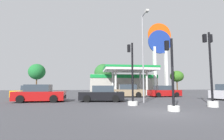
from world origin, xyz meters
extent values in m
plane|color=#47474C|center=(0.00, 0.00, 0.00)|extent=(90.00, 90.00, 0.00)
cube|color=#ADA89E|center=(2.16, 23.30, 1.72)|extent=(12.31, 6.50, 3.44)
cube|color=#148C38|center=(2.16, 20.00, 3.09)|extent=(12.31, 0.12, 0.60)
cube|color=white|center=(2.16, 16.80, 3.89)|extent=(7.90, 5.91, 0.35)
cube|color=#148C38|center=(2.16, 16.80, 4.22)|extent=(8.00, 6.01, 0.30)
cylinder|color=silver|center=(-0.21, 15.17, 1.86)|extent=(0.32, 0.32, 3.72)
cylinder|color=silver|center=(4.53, 15.17, 1.86)|extent=(0.32, 0.32, 3.72)
cylinder|color=silver|center=(-0.21, 18.42, 1.86)|extent=(0.32, 0.32, 3.72)
cylinder|color=silver|center=(4.53, 18.42, 1.86)|extent=(0.32, 0.32, 3.72)
cube|color=#4C4C51|center=(2.16, 16.80, 0.55)|extent=(0.90, 0.60, 1.10)
cube|color=white|center=(7.25, 18.80, 4.15)|extent=(0.40, 0.56, 8.29)
cube|color=white|center=(9.35, 18.80, 4.15)|extent=(0.40, 0.56, 8.29)
cylinder|color=navy|center=(8.30, 18.80, 9.25)|extent=(4.26, 0.22, 4.26)
cylinder|color=#EA4C0C|center=(8.30, 18.82, 10.53)|extent=(4.26, 0.22, 4.26)
cube|color=white|center=(8.30, 18.86, 9.89)|extent=(3.92, 0.08, 0.77)
cylinder|color=black|center=(6.72, 12.44, 0.30)|extent=(0.62, 0.25, 0.61)
cylinder|color=black|center=(6.84, 10.81, 0.30)|extent=(0.62, 0.25, 0.61)
cylinder|color=black|center=(4.25, 12.26, 0.30)|extent=(0.62, 0.25, 0.61)
cylinder|color=black|center=(4.37, 10.63, 0.30)|extent=(0.62, 0.25, 0.61)
cube|color=#A51111|center=(5.54, 11.54, 0.50)|extent=(4.09, 1.95, 0.72)
cube|color=#2D3842|center=(5.40, 11.52, 1.13)|extent=(2.00, 1.61, 0.61)
cube|color=black|center=(7.49, 11.68, 0.40)|extent=(0.23, 1.59, 0.23)
cylinder|color=black|center=(-11.82, 10.33, 0.30)|extent=(0.64, 0.33, 0.61)
cylinder|color=black|center=(-11.48, 11.94, 0.30)|extent=(0.64, 0.33, 0.61)
cylinder|color=black|center=(-9.39, 9.82, 0.30)|extent=(0.64, 0.33, 0.61)
cylinder|color=black|center=(-9.06, 11.43, 0.30)|extent=(0.64, 0.33, 0.61)
cube|color=orange|center=(-10.44, 10.88, 0.50)|extent=(4.26, 2.46, 0.72)
cube|color=#2D3842|center=(-10.30, 10.85, 1.13)|extent=(2.17, 1.85, 0.61)
cube|color=black|center=(-12.36, 11.28, 0.40)|extent=(0.44, 1.58, 0.23)
cylinder|color=black|center=(-6.91, 7.53, 0.32)|extent=(0.65, 0.24, 0.65)
cylinder|color=black|center=(-6.87, 5.80, 0.32)|extent=(0.65, 0.24, 0.65)
cylinder|color=black|center=(-9.54, 7.47, 0.32)|extent=(0.65, 0.24, 0.65)
cylinder|color=black|center=(-9.50, 5.73, 0.32)|extent=(0.65, 0.24, 0.65)
cube|color=#A51111|center=(-8.20, 6.63, 0.53)|extent=(4.28, 1.88, 0.77)
cube|color=#2D3842|center=(-8.36, 6.63, 1.20)|extent=(2.06, 1.62, 0.65)
cube|color=black|center=(-6.13, 6.69, 0.42)|extent=(0.16, 1.69, 0.24)
cylinder|color=black|center=(-0.81, 10.91, 0.33)|extent=(0.69, 0.29, 0.67)
cylinder|color=black|center=(-0.63, 12.69, 0.33)|extent=(0.69, 0.29, 0.67)
cylinder|color=black|center=(1.89, 10.64, 0.33)|extent=(0.69, 0.29, 0.67)
cylinder|color=black|center=(2.06, 12.42, 0.33)|extent=(0.69, 0.29, 0.67)
cube|color=#8C7556|center=(0.63, 11.66, 0.55)|extent=(4.53, 2.25, 0.79)
cube|color=#2D3842|center=(0.78, 11.65, 1.24)|extent=(2.23, 1.82, 0.67)
cube|color=black|center=(-1.51, 11.87, 0.44)|extent=(0.29, 1.74, 0.25)
cylinder|color=black|center=(-4.09, 5.76, 0.30)|extent=(0.63, 0.28, 0.61)
cylinder|color=black|center=(-3.89, 7.38, 0.30)|extent=(0.63, 0.28, 0.61)
cylinder|color=black|center=(-1.64, 5.45, 0.30)|extent=(0.63, 0.28, 0.61)
cylinder|color=black|center=(-1.44, 7.07, 0.30)|extent=(0.63, 0.28, 0.61)
cube|color=black|center=(-2.76, 6.41, 0.50)|extent=(4.16, 2.15, 0.72)
cube|color=#2D3842|center=(-2.62, 6.39, 1.13)|extent=(2.07, 1.71, 0.61)
cube|color=black|center=(-4.71, 6.66, 0.40)|extent=(0.31, 1.59, 0.23)
cylinder|color=black|center=(9.01, 7.24, 0.34)|extent=(0.71, 0.42, 0.67)
cylinder|color=silver|center=(0.92, 0.28, 0.15)|extent=(0.67, 0.67, 0.29)
cylinder|color=black|center=(0.92, 0.28, 2.23)|extent=(0.14, 0.14, 3.88)
cube|color=black|center=(0.70, 0.44, 3.79)|extent=(0.21, 0.20, 0.57)
sphere|color=red|center=(0.70, 0.56, 3.97)|extent=(0.15, 0.15, 0.15)
sphere|color=#D89E0C|center=(0.70, 0.56, 3.79)|extent=(0.15, 0.15, 0.15)
sphere|color=green|center=(0.70, 0.56, 3.61)|extent=(0.15, 0.15, 0.15)
cylinder|color=silver|center=(4.41, 1.63, 0.19)|extent=(0.67, 0.67, 0.39)
cylinder|color=black|center=(4.41, 1.63, 2.77)|extent=(0.14, 0.14, 4.76)
cube|color=black|center=(4.19, 1.79, 4.76)|extent=(0.21, 0.20, 0.57)
sphere|color=red|center=(4.19, 1.91, 4.94)|extent=(0.15, 0.15, 0.15)
sphere|color=#D89E0C|center=(4.19, 1.91, 4.76)|extent=(0.15, 0.15, 0.15)
sphere|color=green|center=(4.19, 1.91, 4.58)|extent=(0.15, 0.15, 0.15)
cube|color=black|center=(4.63, 1.79, 4.76)|extent=(0.21, 0.20, 0.57)
sphere|color=red|center=(4.63, 1.91, 4.94)|extent=(0.15, 0.15, 0.15)
sphere|color=#D89E0C|center=(4.63, 1.91, 4.76)|extent=(0.15, 0.15, 0.15)
sphere|color=green|center=(4.63, 1.91, 4.58)|extent=(0.15, 0.15, 0.15)
cylinder|color=silver|center=(-0.70, 3.20, 0.15)|extent=(0.73, 0.73, 0.29)
cylinder|color=black|center=(-0.70, 3.20, 2.46)|extent=(0.14, 0.14, 4.34)
cube|color=black|center=(-0.92, 3.36, 4.25)|extent=(0.21, 0.20, 0.57)
sphere|color=red|center=(-0.92, 3.48, 4.43)|extent=(0.15, 0.15, 0.15)
sphere|color=#D89E0C|center=(-0.92, 3.48, 4.25)|extent=(0.15, 0.15, 0.15)
sphere|color=green|center=(-0.92, 3.48, 4.07)|extent=(0.15, 0.15, 0.15)
cylinder|color=brown|center=(-16.15, 30.20, 1.59)|extent=(0.27, 0.27, 3.18)
ellipsoid|color=#1F7031|center=(-16.15, 30.20, 4.56)|extent=(3.68, 3.68, 3.55)
cylinder|color=brown|center=(-1.07, 30.06, 1.43)|extent=(0.34, 0.34, 2.86)
ellipsoid|color=#29662B|center=(-1.07, 30.06, 4.43)|extent=(4.18, 4.18, 4.21)
cylinder|color=brown|center=(16.59, 28.42, 1.23)|extent=(0.29, 0.29, 2.46)
ellipsoid|color=#346C1E|center=(16.59, 28.42, 3.64)|extent=(3.14, 3.14, 2.66)
cylinder|color=gray|center=(0.67, 4.87, 3.80)|extent=(0.12, 0.12, 7.60)
cylinder|color=gray|center=(0.67, 4.27, 7.50)|extent=(0.09, 1.20, 0.09)
cube|color=beige|center=(0.67, 3.67, 7.45)|extent=(0.24, 0.44, 0.16)
camera|label=1|loc=(-3.68, -8.59, 1.44)|focal=26.18mm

